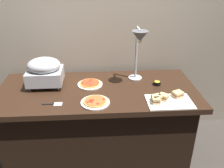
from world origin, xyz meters
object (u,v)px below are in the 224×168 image
at_px(chafing_dish, 45,71).
at_px(sauce_cup_near, 157,83).
at_px(pizza_plate_front, 90,84).
at_px(heat_lamp, 139,42).
at_px(serving_spatula, 53,104).
at_px(pizza_plate_center, 95,102).
at_px(sandwich_platter, 167,99).

distance_m(chafing_dish, sauce_cup_near, 1.09).
height_order(chafing_dish, pizza_plate_front, chafing_dish).
xyz_separation_m(chafing_dish, heat_lamp, (0.89, -0.01, 0.26)).
bearing_deg(sauce_cup_near, serving_spatula, -162.39).
xyz_separation_m(pizza_plate_center, serving_spatula, (-0.36, 0.00, -0.01)).
distance_m(heat_lamp, pizza_plate_center, 0.68).
bearing_deg(heat_lamp, serving_spatula, -155.56).
relative_size(pizza_plate_front, pizza_plate_center, 0.98).
distance_m(sandwich_platter, sauce_cup_near, 0.32).
height_order(pizza_plate_front, pizza_plate_center, same).
relative_size(chafing_dish, serving_spatula, 1.92).
height_order(pizza_plate_center, serving_spatula, pizza_plate_center).
xyz_separation_m(pizza_plate_center, sauce_cup_near, (0.61, 0.31, 0.01)).
distance_m(pizza_plate_front, pizza_plate_center, 0.35).
height_order(chafing_dish, heat_lamp, heat_lamp).
bearing_deg(sandwich_platter, sauce_cup_near, 92.11).
bearing_deg(pizza_plate_center, sauce_cup_near, 26.87).
distance_m(chafing_dish, serving_spatula, 0.41).
relative_size(pizza_plate_center, sauce_cup_near, 3.46).
relative_size(chafing_dish, heat_lamp, 0.60).
height_order(sauce_cup_near, serving_spatula, sauce_cup_near).
bearing_deg(serving_spatula, pizza_plate_center, -0.32).
relative_size(chafing_dish, pizza_plate_front, 1.35).
xyz_separation_m(chafing_dish, pizza_plate_front, (0.42, -0.01, -0.15)).
bearing_deg(pizza_plate_front, pizza_plate_center, -81.77).
relative_size(heat_lamp, pizza_plate_front, 2.24).
height_order(pizza_plate_front, sandwich_platter, sandwich_platter).
bearing_deg(sauce_cup_near, chafing_dish, 177.29).
distance_m(heat_lamp, pizza_plate_front, 0.62).
bearing_deg(pizza_plate_front, chafing_dish, 178.52).
xyz_separation_m(heat_lamp, serving_spatula, (-0.77, -0.35, -0.42)).
xyz_separation_m(pizza_plate_front, sauce_cup_near, (0.66, -0.04, 0.01)).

